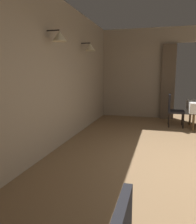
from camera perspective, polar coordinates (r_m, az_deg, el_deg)
name	(u,v)px	position (r m, az deg, el deg)	size (l,w,h in m)	color
wall_left	(46,74)	(4.35, -13.00, 9.32)	(0.49, 8.40, 3.00)	gray
chair_mid_left	(173,109)	(6.83, 18.44, 0.79)	(0.44, 0.44, 0.93)	black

